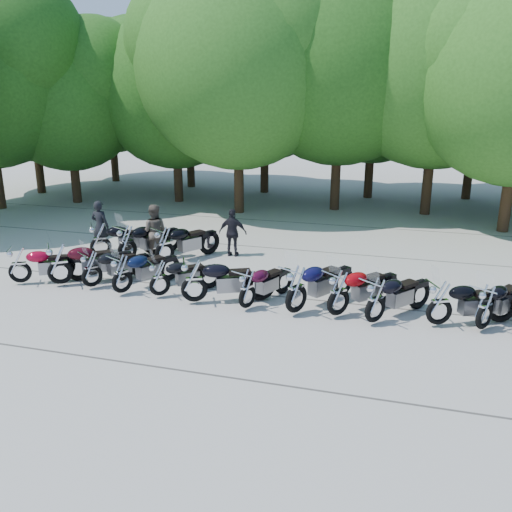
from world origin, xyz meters
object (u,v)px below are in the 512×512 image
(motorcycle_10, at_px, (440,302))
(rider_1, at_px, (154,231))
(rider_0, at_px, (100,226))
(motorcycle_3, at_px, (122,273))
(motorcycle_5, at_px, (194,279))
(motorcycle_1, at_px, (60,263))
(motorcycle_7, at_px, (296,288))
(motorcycle_15, at_px, (164,244))
(motorcycle_6, at_px, (247,288))
(rider_2, at_px, (233,233))
(motorcycle_9, at_px, (376,299))
(motorcycle_2, at_px, (91,268))
(motorcycle_11, at_px, (485,306))
(motorcycle_4, at_px, (159,277))
(motorcycle_14, at_px, (127,242))
(motorcycle_0, at_px, (19,264))
(motorcycle_8, at_px, (339,292))
(motorcycle_13, at_px, (100,239))

(motorcycle_10, relative_size, rider_1, 1.25)
(rider_1, bearing_deg, rider_0, -18.59)
(motorcycle_3, relative_size, motorcycle_5, 0.93)
(motorcycle_1, height_order, rider_0, rider_0)
(motorcycle_7, xyz_separation_m, motorcycle_15, (-4.87, 2.78, -0.01))
(motorcycle_1, bearing_deg, motorcycle_6, -129.87)
(motorcycle_5, xyz_separation_m, rider_0, (-4.94, 3.64, 0.21))
(motorcycle_15, relative_size, rider_2, 1.53)
(motorcycle_5, height_order, motorcycle_9, motorcycle_5)
(motorcycle_2, bearing_deg, motorcycle_11, -145.75)
(motorcycle_4, distance_m, motorcycle_15, 2.84)
(motorcycle_2, distance_m, motorcycle_3, 1.08)
(rider_1, bearing_deg, rider_2, -173.39)
(rider_1, bearing_deg, motorcycle_6, 127.42)
(motorcycle_6, height_order, rider_2, rider_2)
(motorcycle_6, height_order, motorcycle_15, motorcycle_15)
(motorcycle_7, bearing_deg, motorcycle_14, 7.41)
(motorcycle_5, distance_m, motorcycle_7, 2.71)
(motorcycle_6, distance_m, motorcycle_7, 1.27)
(motorcycle_4, xyz_separation_m, motorcycle_14, (-2.34, 2.50, 0.12))
(motorcycle_15, bearing_deg, motorcycle_10, -165.23)
(motorcycle_11, distance_m, rider_2, 8.51)
(motorcycle_6, xyz_separation_m, rider_0, (-6.38, 3.63, 0.30))
(rider_0, xyz_separation_m, rider_2, (4.57, 0.72, -0.08))
(motorcycle_7, distance_m, rider_1, 6.50)
(motorcycle_3, height_order, rider_1, rider_1)
(motorcycle_0, bearing_deg, motorcycle_8, -117.26)
(motorcycle_11, bearing_deg, motorcycle_0, 35.60)
(rider_0, bearing_deg, motorcycle_0, 86.14)
(motorcycle_6, xyz_separation_m, motorcycle_14, (-4.86, 2.68, 0.11))
(motorcycle_9, bearing_deg, motorcycle_11, -135.21)
(motorcycle_13, bearing_deg, motorcycle_1, 153.30)
(motorcycle_7, bearing_deg, motorcycle_8, -142.30)
(motorcycle_3, bearing_deg, motorcycle_1, 23.50)
(motorcycle_11, height_order, rider_2, rider_2)
(rider_2, bearing_deg, motorcycle_8, 131.07)
(motorcycle_6, height_order, rider_0, rider_0)
(motorcycle_8, xyz_separation_m, rider_0, (-8.68, 3.49, 0.22))
(motorcycle_15, bearing_deg, motorcycle_8, -172.27)
(motorcycle_10, height_order, motorcycle_11, motorcycle_10)
(motorcycle_8, bearing_deg, motorcycle_6, 42.98)
(motorcycle_1, distance_m, motorcycle_4, 3.12)
(rider_0, bearing_deg, motorcycle_11, 167.67)
(motorcycle_11, height_order, motorcycle_15, motorcycle_15)
(motorcycle_7, distance_m, motorcycle_8, 1.04)
(motorcycle_11, bearing_deg, motorcycle_8, 36.60)
(motorcycle_0, bearing_deg, motorcycle_15, -77.25)
(motorcycle_2, xyz_separation_m, motorcycle_9, (7.86, -0.32, 0.04))
(motorcycle_8, height_order, rider_2, rider_2)
(motorcycle_3, distance_m, motorcycle_14, 2.89)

